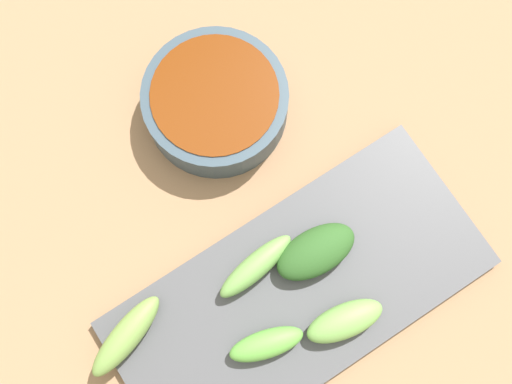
% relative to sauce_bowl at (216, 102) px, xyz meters
% --- Properties ---
extents(tabletop, '(2.10, 2.10, 0.02)m').
position_rel_sauce_bowl_xyz_m(tabletop, '(0.12, -0.02, -0.03)').
color(tabletop, '#9C7552').
rests_on(tabletop, ground).
extents(sauce_bowl, '(0.13, 0.13, 0.04)m').
position_rel_sauce_bowl_xyz_m(sauce_bowl, '(0.00, 0.00, 0.00)').
color(sauce_bowl, '#374A58').
rests_on(sauce_bowl, tabletop).
extents(serving_plate, '(0.15, 0.33, 0.01)m').
position_rel_sauce_bowl_xyz_m(serving_plate, '(0.19, -0.03, -0.02)').
color(serving_plate, '#4B4C50').
rests_on(serving_plate, tabletop).
extents(broccoli_leafy_0, '(0.04, 0.08, 0.03)m').
position_rel_sauce_bowl_xyz_m(broccoli_leafy_0, '(0.16, -0.00, 0.00)').
color(broccoli_leafy_0, '#2E5B24').
rests_on(broccoli_leafy_0, serving_plate).
extents(broccoli_stalk_1, '(0.04, 0.07, 0.02)m').
position_rel_sauce_bowl_xyz_m(broccoli_stalk_1, '(0.21, -0.08, -0.00)').
color(broccoli_stalk_1, '#65B245').
rests_on(broccoli_stalk_1, serving_plate).
extents(broccoli_stalk_2, '(0.05, 0.09, 0.03)m').
position_rel_sauce_bowl_xyz_m(broccoli_stalk_2, '(0.14, -0.18, 0.00)').
color(broccoli_stalk_2, '#7AA24B').
rests_on(broccoli_stalk_2, serving_plate).
extents(broccoli_stalk_3, '(0.03, 0.08, 0.02)m').
position_rel_sauce_bowl_xyz_m(broccoli_stalk_3, '(0.15, -0.05, 0.00)').
color(broccoli_stalk_3, '#76AF53').
rests_on(broccoli_stalk_3, serving_plate).
extents(broccoli_stalk_4, '(0.04, 0.07, 0.02)m').
position_rel_sauce_bowl_xyz_m(broccoli_stalk_4, '(0.23, -0.01, 0.00)').
color(broccoli_stalk_4, '#78B152').
rests_on(broccoli_stalk_4, serving_plate).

